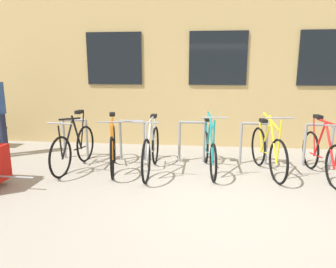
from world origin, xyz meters
TOP-DOWN VIEW (x-y plane):
  - ground_plane at (0.00, 0.00)m, footprint 42.00×42.00m
  - storefront_building at (0.00, 5.95)m, footprint 28.00×5.55m
  - bike_rack at (0.08, 1.90)m, footprint 6.54×0.05m
  - bicycle_red at (1.74, 1.28)m, footprint 0.44×1.72m
  - bicycle_silver at (-1.23, 1.24)m, footprint 0.44×1.80m
  - bicycle_black at (-2.69, 1.28)m, footprint 0.44×1.69m
  - bicycle_teal at (-0.18, 1.42)m, footprint 0.44×1.70m
  - bicycle_yellow at (0.85, 1.40)m, footprint 0.44×1.71m
  - bicycle_orange at (-1.96, 1.32)m, footprint 0.56×1.69m

SIDE VIEW (x-z plane):
  - ground_plane at x=0.00m, z-range 0.00..0.00m
  - bicycle_teal at x=-0.18m, z-range -0.17..0.92m
  - bicycle_red at x=1.74m, z-range -0.13..0.92m
  - bicycle_black at x=-2.69m, z-range -0.14..0.93m
  - bicycle_orange at x=-1.96m, z-range -0.12..0.91m
  - bicycle_yellow at x=0.85m, z-range -0.15..0.95m
  - bicycle_silver at x=-1.23m, z-range -0.11..0.91m
  - bike_rack at x=0.08m, z-range 0.08..0.91m
  - storefront_building at x=0.00m, z-range 0.00..6.61m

